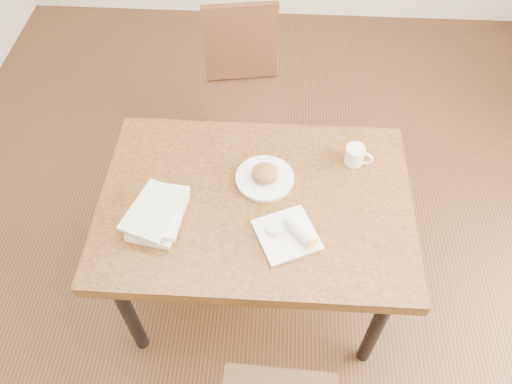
# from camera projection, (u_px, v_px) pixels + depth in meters

# --- Properties ---
(ground) EXTENTS (4.00, 5.00, 0.01)m
(ground) POSITION_uv_depth(u_px,v_px,m) (256.00, 286.00, 2.61)
(ground) COLOR #472814
(ground) RESTS_ON ground
(table) EXTENTS (1.26, 0.87, 0.75)m
(table) POSITION_uv_depth(u_px,v_px,m) (256.00, 211.00, 2.07)
(table) COLOR brown
(table) RESTS_ON ground
(chair_far) EXTENTS (0.48, 0.48, 0.95)m
(chair_far) POSITION_uv_depth(u_px,v_px,m) (243.00, 82.00, 2.76)
(chair_far) COLOR #432313
(chair_far) RESTS_ON ground
(plate_scone) EXTENTS (0.24, 0.24, 0.08)m
(plate_scone) POSITION_uv_depth(u_px,v_px,m) (265.00, 177.00, 2.05)
(plate_scone) COLOR white
(plate_scone) RESTS_ON table
(coffee_mug) EXTENTS (0.12, 0.08, 0.08)m
(coffee_mug) POSITION_uv_depth(u_px,v_px,m) (356.00, 155.00, 2.10)
(coffee_mug) COLOR white
(coffee_mug) RESTS_ON table
(plate_burrito) EXTENTS (0.28, 0.28, 0.07)m
(plate_burrito) POSITION_uv_depth(u_px,v_px,m) (291.00, 234.00, 1.88)
(plate_burrito) COLOR white
(plate_burrito) RESTS_ON table
(book_stack) EXTENTS (0.25, 0.30, 0.07)m
(book_stack) POSITION_uv_depth(u_px,v_px,m) (158.00, 213.00, 1.93)
(book_stack) COLOR white
(book_stack) RESTS_ON table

